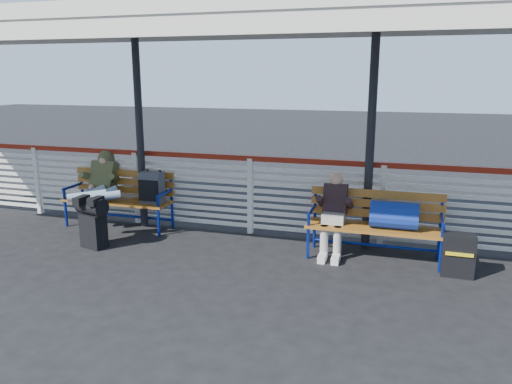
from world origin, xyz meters
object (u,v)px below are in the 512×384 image
(luggage_stack, at_px, (93,220))
(traveler_man, at_px, (98,190))
(bench_right, at_px, (385,217))
(companion_person, at_px, (334,213))
(bench_left, at_px, (131,191))
(suitcase_side, at_px, (458,255))

(luggage_stack, height_order, traveler_man, traveler_man)
(bench_right, bearing_deg, companion_person, -179.75)
(traveler_man, distance_m, companion_person, 3.71)
(bench_left, xyz_separation_m, bench_right, (4.01, -0.30, -0.01))
(traveler_man, distance_m, suitcase_side, 5.33)
(bench_right, height_order, suitcase_side, bench_right)
(bench_left, distance_m, bench_right, 4.02)
(bench_left, height_order, bench_right, bench_left)
(luggage_stack, relative_size, bench_left, 0.42)
(traveler_man, relative_size, companion_person, 1.39)
(luggage_stack, relative_size, traveler_man, 0.47)
(bench_left, xyz_separation_m, traveler_man, (-0.38, -0.36, 0.07))
(luggage_stack, xyz_separation_m, companion_person, (3.36, 0.72, 0.19))
(bench_left, distance_m, traveler_man, 0.53)
(bench_left, bearing_deg, luggage_stack, -91.88)
(bench_right, xyz_separation_m, traveler_man, (-4.39, -0.06, 0.07))
(luggage_stack, bearing_deg, traveler_man, 132.43)
(traveler_man, xyz_separation_m, companion_person, (3.70, 0.05, -0.08))
(luggage_stack, xyz_separation_m, bench_right, (4.04, 0.72, 0.20))
(luggage_stack, height_order, bench_right, bench_right)
(luggage_stack, relative_size, suitcase_side, 1.40)
(traveler_man, bearing_deg, luggage_stack, -62.38)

